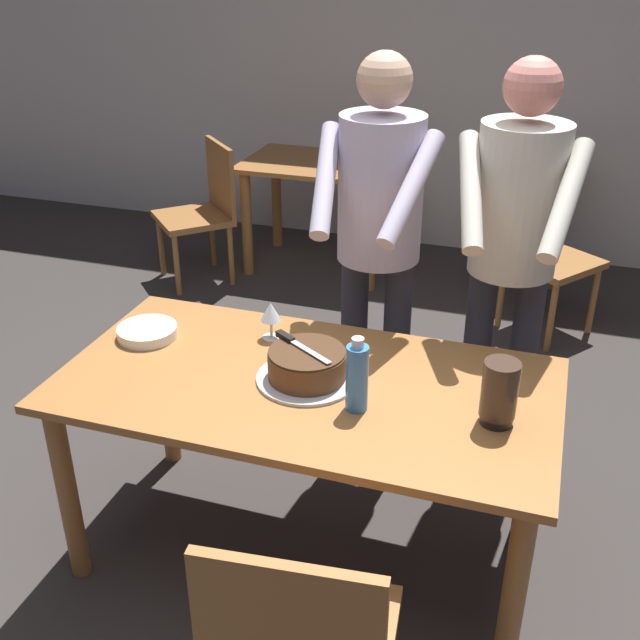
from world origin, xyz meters
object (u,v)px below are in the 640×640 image
(wine_glass_near, at_px, (271,313))
(water_bottle, at_px, (357,377))
(plate_stack, at_px, (147,332))
(person_standing_beside, at_px, (513,240))
(hurricane_lamp, at_px, (499,393))
(background_table, at_px, (320,186))
(main_dining_table, at_px, (306,408))
(background_chair_1, at_px, (204,208))
(person_cutting_cake, at_px, (378,228))
(background_chair_0, at_px, (543,247))
(background_chair_3, at_px, (537,207))
(cake_on_platter, at_px, (306,366))
(cake_knife, at_px, (292,341))

(wine_glass_near, xyz_separation_m, water_bottle, (0.42, -0.35, 0.01))
(plate_stack, distance_m, water_bottle, 0.89)
(plate_stack, distance_m, person_standing_beside, 1.39)
(hurricane_lamp, bearing_deg, water_bottle, -172.26)
(background_table, bearing_deg, person_standing_beside, -54.71)
(main_dining_table, distance_m, plate_stack, 0.68)
(main_dining_table, bearing_deg, water_bottle, -27.16)
(hurricane_lamp, height_order, background_chair_1, hurricane_lamp)
(water_bottle, distance_m, person_cutting_cake, 0.78)
(hurricane_lamp, bearing_deg, background_chair_1, 132.96)
(water_bottle, bearing_deg, background_chair_0, 78.43)
(water_bottle, relative_size, background_table, 0.25)
(background_chair_1, relative_size, background_chair_3, 1.00)
(person_cutting_cake, bearing_deg, main_dining_table, -96.66)
(wine_glass_near, bearing_deg, main_dining_table, -48.19)
(person_standing_beside, bearing_deg, background_chair_3, 89.73)
(plate_stack, bearing_deg, cake_on_platter, -8.88)
(person_standing_beside, relative_size, background_table, 1.72)
(cake_on_platter, height_order, plate_stack, cake_on_platter)
(plate_stack, relative_size, person_standing_beside, 0.13)
(cake_knife, distance_m, person_cutting_cake, 0.64)
(wine_glass_near, xyz_separation_m, hurricane_lamp, (0.85, -0.29, 0.00))
(plate_stack, relative_size, hurricane_lamp, 1.05)
(cake_knife, bearing_deg, background_chair_3, 77.02)
(hurricane_lamp, xyz_separation_m, person_cutting_cake, (-0.55, 0.68, 0.22))
(cake_on_platter, distance_m, background_chair_3, 2.94)
(background_chair_1, bearing_deg, water_bottle, -54.11)
(cake_on_platter, xyz_separation_m, person_standing_beside, (0.58, 0.66, 0.27))
(person_cutting_cake, xyz_separation_m, background_table, (-0.88, 1.98, -0.50))
(person_cutting_cake, relative_size, person_standing_beside, 1.00)
(background_table, xyz_separation_m, background_chair_1, (-0.66, -0.42, -0.09))
(cake_knife, relative_size, water_bottle, 0.96)
(wine_glass_near, bearing_deg, person_standing_beside, 27.99)
(plate_stack, height_order, hurricane_lamp, hurricane_lamp)
(background_chair_1, bearing_deg, cake_on_platter, -56.29)
(person_standing_beside, height_order, background_table, person_standing_beside)
(cake_knife, height_order, wine_glass_near, wine_glass_near)
(main_dining_table, height_order, background_chair_3, background_chair_3)
(plate_stack, relative_size, background_table, 0.22)
(cake_knife, xyz_separation_m, person_standing_beside, (0.64, 0.62, 0.21))
(person_cutting_cake, bearing_deg, person_standing_beside, 3.42)
(water_bottle, bearing_deg, wine_glass_near, 140.37)
(wine_glass_near, bearing_deg, background_chair_0, 65.28)
(person_cutting_cake, bearing_deg, background_table, 113.95)
(cake_on_platter, distance_m, wine_glass_near, 0.32)
(cake_on_platter, distance_m, cake_knife, 0.10)
(plate_stack, relative_size, background_chair_0, 0.24)
(plate_stack, xyz_separation_m, background_chair_3, (1.24, 2.76, -0.28))
(hurricane_lamp, bearing_deg, background_chair_3, 90.77)
(cake_on_platter, height_order, background_table, cake_on_platter)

